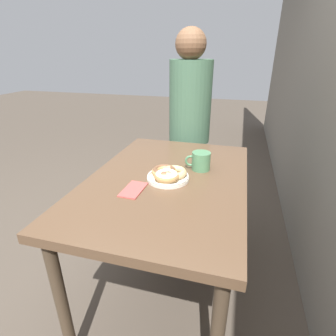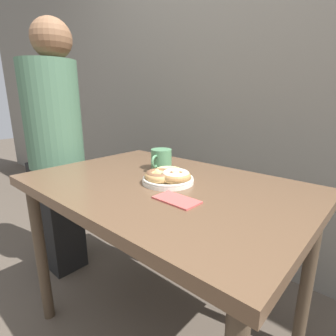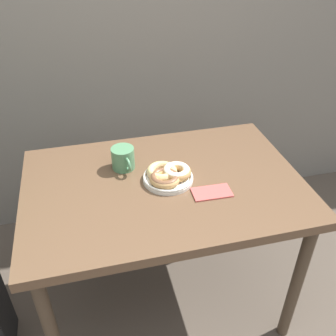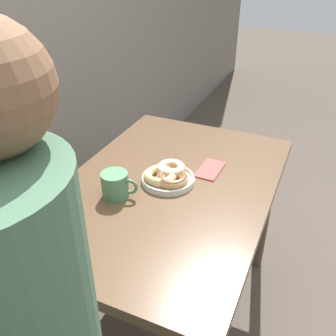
# 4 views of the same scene
# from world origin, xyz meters

# --- Properties ---
(wall_back) EXTENTS (8.00, 0.05, 2.60)m
(wall_back) POSITION_xyz_m (0.00, 1.12, 1.30)
(wall_back) COLOR slate
(wall_back) RESTS_ON ground_plane
(dining_table) EXTENTS (1.11, 0.75, 0.74)m
(dining_table) POSITION_xyz_m (0.00, 0.34, 0.65)
(dining_table) COLOR brown
(dining_table) RESTS_ON ground_plane
(donut_plate) EXTENTS (0.22, 0.20, 0.05)m
(donut_plate) POSITION_xyz_m (0.02, 0.34, 0.77)
(donut_plate) COLOR silver
(donut_plate) RESTS_ON dining_table
(coffee_mug) EXTENTS (0.10, 0.13, 0.09)m
(coffee_mug) POSITION_xyz_m (-0.14, 0.47, 0.79)
(coffee_mug) COLOR #4C7F56
(coffee_mug) RESTS_ON dining_table
(person_figure) EXTENTS (0.38, 0.30, 1.45)m
(person_figure) POSITION_xyz_m (-0.81, 0.29, 0.76)
(person_figure) COLOR black
(person_figure) RESTS_ON ground_plane
(napkin) EXTENTS (0.15, 0.09, 0.01)m
(napkin) POSITION_xyz_m (0.16, 0.22, 0.74)
(napkin) COLOR #BC4C47
(napkin) RESTS_ON dining_table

